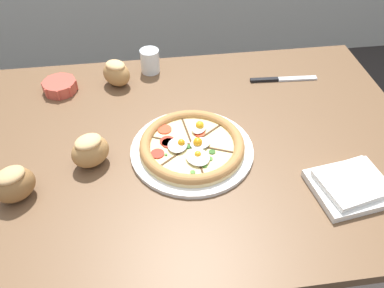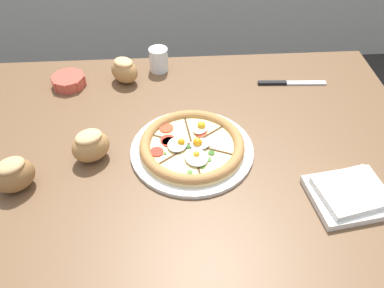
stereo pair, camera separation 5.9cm
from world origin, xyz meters
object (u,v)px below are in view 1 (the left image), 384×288
at_px(bread_piece_near, 90,150).
at_px(bread_piece_far, 14,184).
at_px(bread_piece_mid, 116,73).
at_px(ramekin_bowl, 60,86).
at_px(napkin_folded, 351,186).
at_px(water_glass, 150,62).
at_px(knife_main, 283,79).
at_px(dining_table, 181,167).
at_px(pizza, 192,147).

height_order(bread_piece_near, bread_piece_far, same).
bearing_deg(bread_piece_mid, bread_piece_near, -100.63).
relative_size(ramekin_bowl, bread_piece_mid, 0.94).
xyz_separation_m(napkin_folded, water_glass, (-0.47, 0.63, 0.02)).
xyz_separation_m(napkin_folded, bread_piece_far, (-0.84, 0.09, 0.03)).
xyz_separation_m(bread_piece_mid, knife_main, (0.57, -0.05, -0.04)).
distance_m(dining_table, pizza, 0.13).
bearing_deg(bread_piece_near, bread_piece_mid, 79.37).
bearing_deg(knife_main, water_glass, 168.32).
bearing_deg(bread_piece_near, knife_main, 26.64).
distance_m(napkin_folded, bread_piece_near, 0.69).
bearing_deg(ramekin_bowl, pizza, -41.54).
height_order(dining_table, pizza, pizza).
xyz_separation_m(bread_piece_near, bread_piece_far, (-0.18, -0.09, -0.00)).
relative_size(pizza, knife_main, 1.48).
bearing_deg(dining_table, pizza, -52.50).
relative_size(dining_table, bread_piece_mid, 11.44).
relative_size(bread_piece_near, bread_piece_far, 0.99).
xyz_separation_m(pizza, ramekin_bowl, (-0.40, 0.35, 0.00)).
height_order(ramekin_bowl, knife_main, ramekin_bowl).
bearing_deg(water_glass, ramekin_bowl, -165.45).
xyz_separation_m(bread_piece_mid, bread_piece_far, (-0.25, -0.47, 0.00)).
bearing_deg(knife_main, bread_piece_near, -150.26).
xyz_separation_m(ramekin_bowl, bread_piece_far, (-0.06, -0.45, 0.03)).
distance_m(dining_table, bread_piece_near, 0.29).
height_order(dining_table, knife_main, knife_main).
height_order(napkin_folded, bread_piece_far, bread_piece_far).
height_order(bread_piece_mid, water_glass, bread_piece_mid).
relative_size(bread_piece_mid, water_glass, 1.47).
distance_m(bread_piece_far, water_glass, 0.65).
distance_m(bread_piece_mid, water_glass, 0.13).
xyz_separation_m(dining_table, pizza, (0.03, -0.04, 0.12)).
height_order(bread_piece_mid, bread_piece_far, bread_piece_far).
height_order(ramekin_bowl, bread_piece_mid, bread_piece_mid).
distance_m(napkin_folded, water_glass, 0.78).
distance_m(pizza, water_glass, 0.44).
height_order(pizza, napkin_folded, pizza).
distance_m(pizza, bread_piece_mid, 0.42).
distance_m(dining_table, water_glass, 0.42).
xyz_separation_m(pizza, knife_main, (0.36, 0.31, -0.02)).
height_order(ramekin_bowl, bread_piece_near, bread_piece_near).
bearing_deg(bread_piece_near, napkin_folded, -15.92).
distance_m(bread_piece_mid, knife_main, 0.57).
bearing_deg(ramekin_bowl, water_glass, 14.55).
bearing_deg(bread_piece_near, water_glass, 66.99).
xyz_separation_m(napkin_folded, bread_piece_mid, (-0.59, 0.56, 0.03)).
xyz_separation_m(napkin_folded, bread_piece_near, (-0.66, 0.19, 0.03)).
bearing_deg(bread_piece_near, bread_piece_far, -152.22).
relative_size(dining_table, bread_piece_far, 10.88).
bearing_deg(bread_piece_far, bread_piece_near, 27.78).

